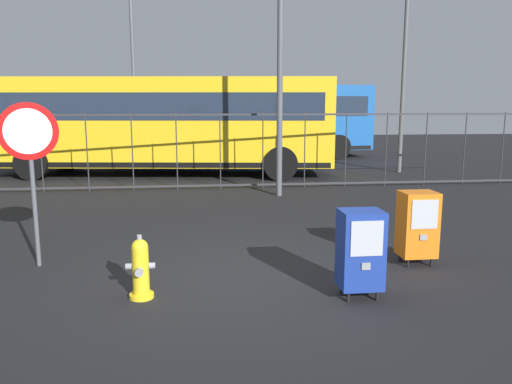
{
  "coord_description": "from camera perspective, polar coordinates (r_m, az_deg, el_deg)",
  "views": [
    {
      "loc": [
        -0.53,
        -6.09,
        2.19
      ],
      "look_at": [
        0.3,
        1.2,
        0.9
      ],
      "focal_mm": 34.77,
      "sensor_mm": 36.0,
      "label": 1
    }
  ],
  "objects": [
    {
      "name": "ground_plane",
      "position": [
        6.49,
        -1.46,
        -9.74
      ],
      "size": [
        60.0,
        60.0,
        0.0
      ],
      "primitive_type": "plane",
      "color": "black"
    },
    {
      "name": "newspaper_box_secondary",
      "position": [
        7.21,
        18.08,
        -3.52
      ],
      "size": [
        0.48,
        0.42,
        1.02
      ],
      "color": "black",
      "rests_on": "ground_plane"
    },
    {
      "name": "fire_hydrant",
      "position": [
        5.86,
        -13.14,
        -8.57
      ],
      "size": [
        0.33,
        0.32,
        0.75
      ],
      "color": "yellow",
      "rests_on": "ground_plane"
    },
    {
      "name": "fence_barrier",
      "position": [
        13.02,
        -4.14,
        4.77
      ],
      "size": [
        18.03,
        0.04,
        2.0
      ],
      "color": "#2D2D33",
      "rests_on": "ground_plane"
    },
    {
      "name": "bus_far",
      "position": [
        20.61,
        -1.37,
        8.62
      ],
      "size": [
        10.75,
        4.01,
        3.0
      ],
      "rotation": [
        0.0,
        0.0,
        0.15
      ],
      "color": "#19519E",
      "rests_on": "ground_plane"
    },
    {
      "name": "stop_sign",
      "position": [
        7.23,
        -24.57,
        4.4
      ],
      "size": [
        0.71,
        0.31,
        2.23
      ],
      "color": "#4C4F54",
      "rests_on": "ground_plane"
    },
    {
      "name": "newspaper_box_primary",
      "position": [
        5.8,
        11.93,
        -6.46
      ],
      "size": [
        0.48,
        0.42,
        1.02
      ],
      "color": "black",
      "rests_on": "ground_plane"
    },
    {
      "name": "street_light_near_left",
      "position": [
        12.15,
        2.82,
        19.74
      ],
      "size": [
        0.32,
        0.32,
        7.38
      ],
      "color": "#4C4F54",
      "rests_on": "ground_plane"
    },
    {
      "name": "street_light_near_right",
      "position": [
        17.06,
        16.72,
        14.64
      ],
      "size": [
        0.32,
        0.32,
        6.31
      ],
      "color": "#4C4F54",
      "rests_on": "ground_plane"
    },
    {
      "name": "street_light_far_right",
      "position": [
        20.57,
        -14.0,
        15.37
      ],
      "size": [
        0.32,
        0.32,
        7.33
      ],
      "color": "#4C4F54",
      "rests_on": "ground_plane"
    },
    {
      "name": "bus_near",
      "position": [
        16.0,
        -10.67,
        8.07
      ],
      "size": [
        10.73,
        3.82,
        3.0
      ],
      "rotation": [
        0.0,
        0.0,
        -0.13
      ],
      "color": "gold",
      "rests_on": "ground_plane"
    }
  ]
}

